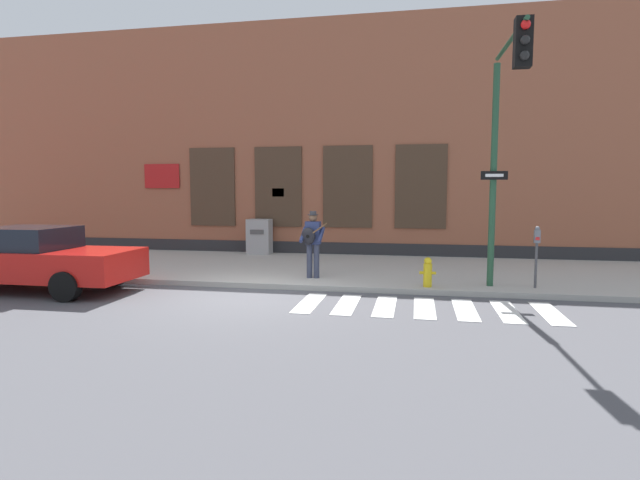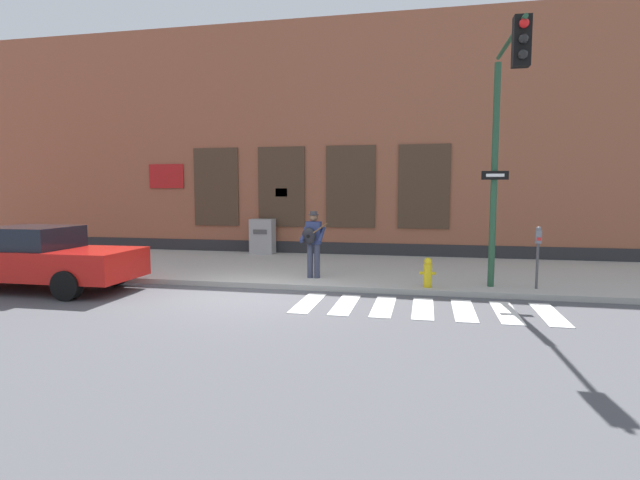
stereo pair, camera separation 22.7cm
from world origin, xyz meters
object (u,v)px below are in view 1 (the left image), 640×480
Objects in this scene: traffic_light at (504,123)px; utility_box at (259,236)px; fire_hydrant at (428,272)px; parking_meter at (537,248)px; red_car at (37,259)px; busker at (312,240)px.

traffic_light reaches higher than utility_box.
utility_box is 1.77× the size of fire_hydrant.
utility_box is 7.77m from fire_hydrant.
parking_meter reaches higher than utility_box.
utility_box is (3.29, 6.80, -0.02)m from red_car.
fire_hydrant is at bearing -172.25° from parking_meter.
red_car is at bearing -115.81° from utility_box.
traffic_light is at bearing -16.20° from busker.
parking_meter is at bearing -30.49° from utility_box.
fire_hydrant is at bearing 10.14° from red_car.
busker reaches higher than utility_box.
traffic_light is 3.69m from fire_hydrant.
red_car is 9.22m from fire_hydrant.
traffic_light reaches higher than red_car.
red_car is at bearing -174.62° from traffic_light.
busker is 0.32× the size of traffic_light.
parking_meter reaches higher than fire_hydrant.
traffic_light is (10.56, 0.99, 3.03)m from red_car.
parking_meter reaches higher than red_car.
parking_meter is 1.16× the size of utility_box.
busker is at bearing -57.57° from utility_box.
parking_meter is at bearing 44.90° from traffic_light.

